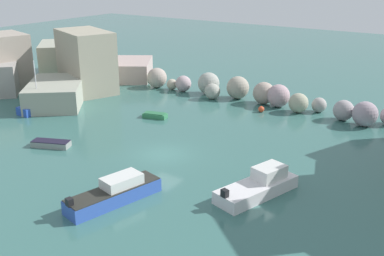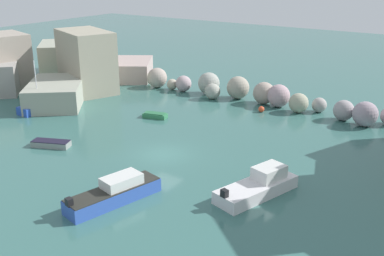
# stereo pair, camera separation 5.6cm
# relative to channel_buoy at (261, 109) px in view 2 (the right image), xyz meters

# --- Properties ---
(cove_water) EXTENTS (160.00, 160.00, 0.00)m
(cove_water) POSITION_rel_channel_buoy_xyz_m (-1.78, -14.74, -0.32)
(cove_water) COLOR #386A63
(cove_water) RESTS_ON ground
(cliff_headland_left) EXTENTS (20.82, 23.79, 7.28)m
(cliff_headland_left) POSITION_rel_channel_buoy_xyz_m (-26.28, -3.87, 2.18)
(cliff_headland_left) COLOR #A2A391
(cliff_headland_left) RESTS_ON ground
(rock_breakwater) EXTENTS (36.34, 4.22, 2.58)m
(rock_breakwater) POSITION_rel_channel_buoy_xyz_m (-0.13, 2.49, 0.83)
(rock_breakwater) COLOR #A0A68E
(rock_breakwater) RESTS_ON ground
(channel_buoy) EXTENTS (0.64, 0.64, 0.64)m
(channel_buoy) POSITION_rel_channel_buoy_xyz_m (0.00, 0.00, 0.00)
(channel_buoy) COLOR #E04C28
(channel_buoy) RESTS_ON cove_water
(moored_boat_0) EXTENTS (2.58, 1.63, 0.52)m
(moored_boat_0) POSITION_rel_channel_buoy_xyz_m (-8.12, -7.64, -0.07)
(moored_boat_0) COLOR #358051
(moored_boat_0) RESTS_ON cove_water
(moored_boat_1) EXTENTS (1.95, 4.36, 5.43)m
(moored_boat_1) POSITION_rel_channel_buoy_xyz_m (-19.63, -12.69, 0.12)
(moored_boat_1) COLOR blue
(moored_boat_1) RESTS_ON cove_water
(moored_boat_2) EXTENTS (3.41, 2.27, 0.55)m
(moored_boat_2) POSITION_rel_channel_buoy_xyz_m (-10.73, -18.68, -0.04)
(moored_boat_2) COLOR gray
(moored_boat_2) RESTS_ON cove_water
(moored_boat_4) EXTENTS (3.80, 6.54, 1.78)m
(moored_boat_4) POSITION_rel_channel_buoy_xyz_m (7.75, -16.68, 0.31)
(moored_boat_4) COLOR silver
(moored_boat_4) RESTS_ON cove_water
(moored_boat_5) EXTENTS (3.25, 6.80, 1.67)m
(moored_boat_5) POSITION_rel_channel_buoy_xyz_m (0.38, -22.80, 0.34)
(moored_boat_5) COLOR blue
(moored_boat_5) RESTS_ON cove_water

